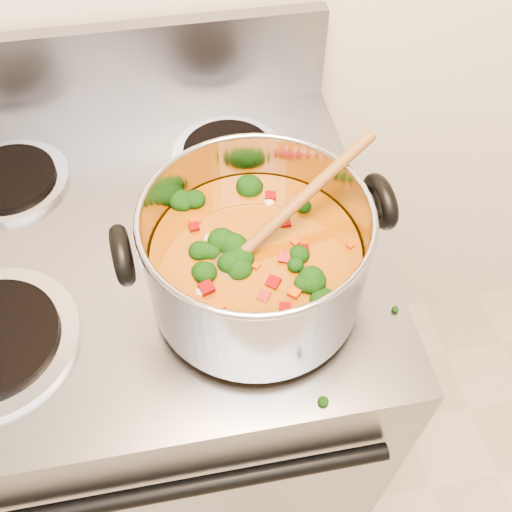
# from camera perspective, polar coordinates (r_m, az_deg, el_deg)

# --- Properties ---
(electric_range) EXTENTS (0.75, 0.68, 1.08)m
(electric_range) POSITION_cam_1_polar(r_m,az_deg,el_deg) (1.25, -9.18, -11.34)
(electric_range) COLOR gray
(electric_range) RESTS_ON ground
(stockpot) EXTENTS (0.34, 0.28, 0.17)m
(stockpot) POSITION_cam_1_polar(r_m,az_deg,el_deg) (0.72, 0.06, -0.19)
(stockpot) COLOR #A8A8B0
(stockpot) RESTS_ON electric_range
(wooden_spoon) EXTENTS (0.25, 0.15, 0.12)m
(wooden_spoon) POSITION_cam_1_polar(r_m,az_deg,el_deg) (0.69, 0.87, 2.30)
(wooden_spoon) COLOR brown
(wooden_spoon) RESTS_ON stockpot
(cooktop_crumbs) EXTENTS (0.18, 0.22, 0.01)m
(cooktop_crumbs) POSITION_cam_1_polar(r_m,az_deg,el_deg) (0.74, -6.45, -9.42)
(cooktop_crumbs) COLOR black
(cooktop_crumbs) RESTS_ON electric_range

